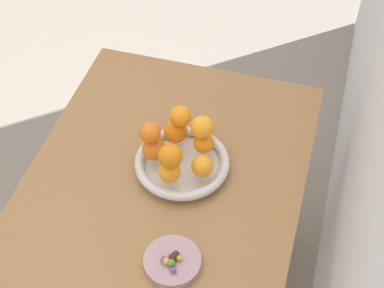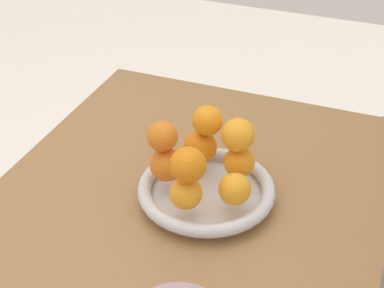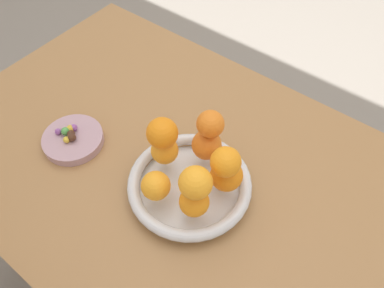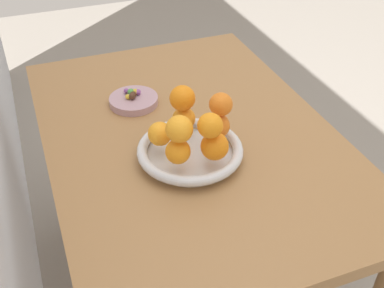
% 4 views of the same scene
% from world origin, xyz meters
% --- Properties ---
extents(dining_table, '(1.10, 0.76, 0.74)m').
position_xyz_m(dining_table, '(0.00, 0.00, 0.65)').
color(dining_table, '#9E7042').
rests_on(dining_table, ground_plane).
extents(fruit_bowl, '(0.27, 0.27, 0.04)m').
position_xyz_m(fruit_bowl, '(-0.11, 0.04, 0.76)').
color(fruit_bowl, silver).
rests_on(fruit_bowl, dining_table).
extents(orange_0, '(0.07, 0.07, 0.07)m').
position_xyz_m(orange_0, '(-0.17, 0.00, 0.81)').
color(orange_0, orange).
rests_on(orange_0, fruit_bowl).
extents(orange_1, '(0.07, 0.07, 0.07)m').
position_xyz_m(orange_1, '(-0.10, -0.04, 0.81)').
color(orange_1, orange).
rests_on(orange_1, fruit_bowl).
extents(orange_2, '(0.06, 0.06, 0.06)m').
position_xyz_m(orange_2, '(-0.03, 0.03, 0.81)').
color(orange_2, orange).
rests_on(orange_2, fruit_bowl).
extents(orange_3, '(0.06, 0.06, 0.06)m').
position_xyz_m(orange_3, '(-0.08, 0.10, 0.81)').
color(orange_3, orange).
rests_on(orange_3, fruit_bowl).
extents(orange_4, '(0.06, 0.06, 0.06)m').
position_xyz_m(orange_4, '(-0.16, 0.09, 0.81)').
color(orange_4, orange).
rests_on(orange_4, fruit_bowl).
extents(orange_5, '(0.06, 0.06, 0.06)m').
position_xyz_m(orange_5, '(-0.10, -0.05, 0.87)').
color(orange_5, orange).
rests_on(orange_5, orange_1).
extents(orange_6, '(0.06, 0.06, 0.06)m').
position_xyz_m(orange_6, '(-0.16, 0.08, 0.87)').
color(orange_6, orange).
rests_on(orange_6, orange_4).
extents(orange_7, '(0.07, 0.07, 0.07)m').
position_xyz_m(orange_7, '(-0.03, 0.03, 0.87)').
color(orange_7, orange).
rests_on(orange_7, orange_2).
extents(orange_8, '(0.06, 0.06, 0.06)m').
position_xyz_m(orange_8, '(-0.18, 0.01, 0.88)').
color(orange_8, orange).
rests_on(orange_8, orange_0).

